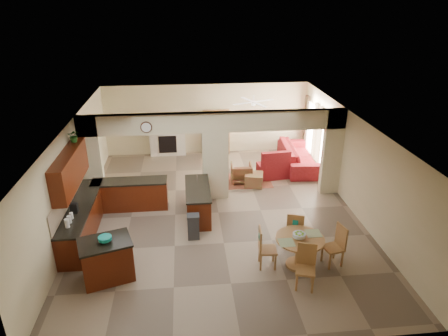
{
  "coord_description": "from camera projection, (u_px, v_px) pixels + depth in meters",
  "views": [
    {
      "loc": [
        -0.89,
        -10.32,
        5.98
      ],
      "look_at": [
        0.2,
        0.3,
        1.31
      ],
      "focal_mm": 32.0,
      "sensor_mm": 36.0,
      "label": 1
    }
  ],
  "objects": [
    {
      "name": "kitchen_island",
      "position": [
        107.0,
        260.0,
        8.97
      ],
      "size": [
        1.32,
        1.11,
        0.98
      ],
      "rotation": [
        0.0,
        0.0,
        0.31
      ],
      "color": "#461408",
      "rests_on": "floor"
    },
    {
      "name": "drape_b_right",
      "position": [
        306.0,
        124.0,
        15.97
      ],
      "size": [
        0.1,
        0.28,
        2.3
      ],
      "primitive_type": "cube",
      "color": "#441C1B",
      "rests_on": "wall_right"
    },
    {
      "name": "plant",
      "position": [
        74.0,
        136.0,
        10.53
      ],
      "size": [
        0.34,
        0.31,
        0.34
      ],
      "primitive_type": "imported",
      "rotation": [
        0.0,
        0.0,
        0.15
      ],
      "color": "#154512",
      "rests_on": "upper_cabinets"
    },
    {
      "name": "chair_west",
      "position": [
        264.0,
        246.0,
        9.34
      ],
      "size": [
        0.45,
        0.45,
        1.02
      ],
      "rotation": [
        0.0,
        0.0,
        1.49
      ],
      "color": "#A46E38",
      "rests_on": "floor"
    },
    {
      "name": "window_a",
      "position": [
        326.0,
        144.0,
        13.87
      ],
      "size": [
        0.02,
        0.9,
        1.9
      ],
      "primitive_type": "cube",
      "color": "white",
      "rests_on": "wall_right"
    },
    {
      "name": "chair_south",
      "position": [
        306.0,
        264.0,
        8.73
      ],
      "size": [
        0.53,
        0.53,
        1.02
      ],
      "rotation": [
        0.0,
        0.0,
        -0.31
      ],
      "color": "#A46E38",
      "rests_on": "floor"
    },
    {
      "name": "peninsula",
      "position": [
        198.0,
        202.0,
        11.54
      ],
      "size": [
        0.7,
        1.85,
        0.91
      ],
      "color": "#461408",
      "rests_on": "floor"
    },
    {
      "name": "fruit_bowl",
      "position": [
        299.0,
        236.0,
        9.2
      ],
      "size": [
        0.3,
        0.3,
        0.16
      ],
      "primitive_type": "cylinder",
      "color": "#6BAA24",
      "rests_on": "dining_table"
    },
    {
      "name": "ceiling",
      "position": [
        218.0,
        122.0,
        10.77
      ],
      "size": [
        10.0,
        10.0,
        0.0
      ],
      "primitive_type": "plane",
      "rotation": [
        3.14,
        0.0,
        0.0
      ],
      "color": "white",
      "rests_on": "wall_back"
    },
    {
      "name": "wall_left",
      "position": [
        73.0,
        176.0,
        10.95
      ],
      "size": [
        0.0,
        10.0,
        10.0
      ],
      "primitive_type": "plane",
      "rotation": [
        1.57,
        0.0,
        1.57
      ],
      "color": "beige",
      "rests_on": "floor"
    },
    {
      "name": "partition_header",
      "position": [
        215.0,
        122.0,
        11.8
      ],
      "size": [
        8.0,
        0.25,
        0.6
      ],
      "primitive_type": "cube",
      "color": "beige",
      "rests_on": "partition_center_pier"
    },
    {
      "name": "rug",
      "position": [
        247.0,
        181.0,
        13.91
      ],
      "size": [
        1.6,
        1.3,
        0.01
      ],
      "primitive_type": "cube",
      "color": "brown",
      "rests_on": "floor"
    },
    {
      "name": "sofa",
      "position": [
        298.0,
        156.0,
        14.96
      ],
      "size": [
        2.88,
        1.26,
        0.82
      ],
      "primitive_type": "imported",
      "rotation": [
        0.0,
        0.0,
        1.51
      ],
      "color": "maroon",
      "rests_on": "floor"
    },
    {
      "name": "trash_can",
      "position": [
        193.0,
        227.0,
        10.52
      ],
      "size": [
        0.31,
        0.26,
        0.64
      ],
      "primitive_type": "cube",
      "rotation": [
        0.0,
        0.0,
        -0.01
      ],
      "color": "#292A2C",
      "rests_on": "floor"
    },
    {
      "name": "drape_b_left",
      "position": [
        315.0,
        134.0,
        14.87
      ],
      "size": [
        0.1,
        0.28,
        2.3
      ],
      "primitive_type": "cube",
      "color": "#441C1B",
      "rests_on": "wall_right"
    },
    {
      "name": "ceiling_fan",
      "position": [
        254.0,
        102.0,
        13.74
      ],
      "size": [
        1.0,
        1.0,
        0.1
      ],
      "primitive_type": "cylinder",
      "color": "white",
      "rests_on": "ceiling"
    },
    {
      "name": "chaise",
      "position": [
        273.0,
        170.0,
        14.23
      ],
      "size": [
        1.11,
        0.95,
        0.41
      ],
      "primitive_type": "cube",
      "rotation": [
        0.0,
        0.0,
        0.11
      ],
      "color": "maroon",
      "rests_on": "floor"
    },
    {
      "name": "kitchen_counter",
      "position": [
        103.0,
        208.0,
        11.17
      ],
      "size": [
        2.52,
        3.29,
        1.48
      ],
      "color": "#461408",
      "rests_on": "floor"
    },
    {
      "name": "drape_a_right",
      "position": [
        319.0,
        138.0,
        14.42
      ],
      "size": [
        0.1,
        0.28,
        2.3
      ],
      "primitive_type": "cube",
      "color": "#441C1B",
      "rests_on": "wall_right"
    },
    {
      "name": "fireplace",
      "position": [
        168.0,
        141.0,
        15.9
      ],
      "size": [
        1.6,
        0.35,
        1.2
      ],
      "color": "beige",
      "rests_on": "floor"
    },
    {
      "name": "ottoman",
      "position": [
        254.0,
        180.0,
        13.49
      ],
      "size": [
        0.72,
        0.72,
        0.43
      ],
      "primitive_type": "cube",
      "rotation": [
        0.0,
        0.0,
        -0.23
      ],
      "color": "maroon",
      "rests_on": "floor"
    },
    {
      "name": "wall_right",
      "position": [
        354.0,
        164.0,
        11.7
      ],
      "size": [
        0.0,
        10.0,
        10.0
      ],
      "primitive_type": "plane",
      "rotation": [
        1.57,
        0.0,
        -1.57
      ],
      "color": "beige",
      "rests_on": "floor"
    },
    {
      "name": "upper_cabinets",
      "position": [
        70.0,
        170.0,
        10.03
      ],
      "size": [
        0.35,
        2.4,
        0.9
      ],
      "primitive_type": "cube",
      "color": "#461408",
      "rests_on": "wall_left"
    },
    {
      "name": "glazed_door",
      "position": [
        318.0,
        140.0,
        14.71
      ],
      "size": [
        0.02,
        0.7,
        2.1
      ],
      "primitive_type": "cube",
      "color": "white",
      "rests_on": "wall_right"
    },
    {
      "name": "chair_north",
      "position": [
        295.0,
        229.0,
        10.02
      ],
      "size": [
        0.53,
        0.53,
        1.02
      ],
      "rotation": [
        0.0,
        0.0,
        2.81
      ],
      "color": "#A46E38",
      "rests_on": "floor"
    },
    {
      "name": "partition_left_pier",
      "position": [
        92.0,
        161.0,
        11.89
      ],
      "size": [
        0.6,
        0.25,
        2.8
      ],
      "primitive_type": "cube",
      "color": "beige",
      "rests_on": "floor"
    },
    {
      "name": "wall_back",
      "position": [
        207.0,
        119.0,
        15.88
      ],
      "size": [
        8.0,
        0.0,
        8.0
      ],
      "primitive_type": "plane",
      "rotation": [
        1.57,
        0.0,
        0.0
      ],
      "color": "beige",
      "rests_on": "floor"
    },
    {
      "name": "wall_clock",
      "position": [
        146.0,
        127.0,
        11.49
      ],
      "size": [
        0.34,
        0.03,
        0.34
      ],
      "primitive_type": "cylinder",
      "rotation": [
        1.57,
        0.0,
        0.0
      ],
      "color": "#452517",
      "rests_on": "partition_header"
    },
    {
      "name": "teal_bowl",
      "position": [
        105.0,
        239.0,
        8.73
      ],
      "size": [
        0.29,
        0.29,
        0.14
      ],
      "primitive_type": "cylinder",
      "color": "#13867C",
      "rests_on": "kitchen_island"
    },
    {
      "name": "floor",
      "position": [
        218.0,
        212.0,
        11.89
      ],
      "size": [
        10.0,
        10.0,
        0.0
      ],
      "primitive_type": "plane",
      "color": "#816E59",
      "rests_on": "ground"
    },
    {
      "name": "drape_a_left",
      "position": [
        331.0,
        150.0,
        13.32
      ],
      "size": [
        0.1,
        0.28,
        2.3
      ],
      "primitive_type": "cube",
      "color": "#441C1B",
      "rests_on": "wall_right"
    },
    {
      "name": "shelving_unit",
      "position": [
        216.0,
        132.0,
        15.95
      ],
      "size": [
        1.0,
        0.32,
        1.8
      ],
      "primitive_type": "cube",
      "color": "#A46E38",
      "rests_on": "floor"
    },
    {
      "name": "partition_center_pier",
      "position": [
        215.0,
        165.0,
        12.36
      ],
      "size": [
        0.8,
        0.25,
        2.2
      ],
      "primitive_type": "cube",
      "color": "beige",
      "rests_on": "floor"
    },
    {
      "name": "partition_right_pier",
      "position": [
        332.0,
        152.0,
        12.58
      ],
      "size": [
        0.6,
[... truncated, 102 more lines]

